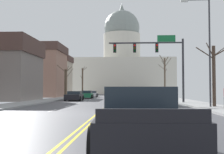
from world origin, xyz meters
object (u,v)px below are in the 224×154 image
Objects in this scene: signal_gantry at (156,54)px; street_lamp_right at (206,42)px; sedan_near_02 at (127,110)px; sedan_oncoming_00 at (74,96)px; sedan_near_01 at (125,103)px; sedan_oncoming_02 at (92,94)px; sedan_near_00 at (163,99)px; pickup_truck_near_03 at (140,121)px; sedan_oncoming_01 at (87,95)px.

street_lamp_right reaches higher than signal_gantry.
sedan_oncoming_00 is (-6.83, 23.65, 0.04)m from sedan_near_02.
sedan_near_01 is (-6.36, -3.08, -4.60)m from street_lamp_right.
sedan_oncoming_00 is 0.95× the size of sedan_oncoming_02.
sedan_near_00 is 14.54m from sedan_oncoming_00.
pickup_truck_near_03 is 30.41m from sedan_oncoming_00.
street_lamp_right is at bearing -47.45° from sedan_oncoming_00.
sedan_oncoming_01 reaches higher than sedan_oncoming_00.
signal_gantry is 1.77× the size of sedan_near_00.
sedan_oncoming_01 is (-12.88, 24.29, -4.59)m from street_lamp_right.
signal_gantry is at bearing 93.82° from sedan_near_00.
sedan_oncoming_01 is (0.19, 10.06, 0.00)m from sedan_oncoming_00.
sedan_oncoming_00 is at bearing 132.55° from street_lamp_right.
sedan_near_02 is at bearing -104.23° from sedan_near_00.
sedan_near_01 is 1.02× the size of sedan_near_02.
sedan_near_01 is 1.03× the size of sedan_oncoming_00.
signal_gantry reaches higher than sedan_oncoming_02.
sedan_near_02 is at bearing -100.47° from signal_gantry.
sedan_near_00 is 31.83m from sedan_oncoming_02.
pickup_truck_near_03 is at bearing -81.62° from sedan_oncoming_02.
sedan_near_01 is at bearing -76.60° from sedan_oncoming_01.
sedan_oncoming_00 reaches higher than sedan_oncoming_02.
street_lamp_right is at bearing 56.51° from sedan_near_02.
pickup_truck_near_03 reaches higher than sedan_near_01.
sedan_oncoming_02 is at bearing 111.13° from street_lamp_right.
sedan_oncoming_00 is at bearing 146.06° from signal_gantry.
sedan_near_01 is at bearing -68.82° from sedan_oncoming_00.
sedan_near_01 is at bearing -107.06° from signal_gantry.
sedan_oncoming_01 is 0.99× the size of sedan_oncoming_02.
sedan_oncoming_02 is (-6.91, 43.42, -0.00)m from sedan_near_02.
street_lamp_right is 17.00m from pickup_truck_near_03.
sedan_oncoming_00 is at bearing 106.12° from sedan_near_02.
sedan_oncoming_02 is at bearing 90.23° from sedan_oncoming_00.
sedan_oncoming_00 is (-9.96, 6.71, -4.66)m from signal_gantry.
street_lamp_right is 2.00× the size of sedan_near_02.
signal_gantry is at bearing -33.94° from sedan_oncoming_00.
sedan_oncoming_01 is (-7.00, 39.60, -0.12)m from pickup_truck_near_03.
sedan_oncoming_02 is (-10.04, 26.48, -4.70)m from signal_gantry.
sedan_near_02 is (0.13, -6.34, -0.03)m from sedan_near_01.
pickup_truck_near_03 reaches higher than sedan_oncoming_01.
street_lamp_right is at bearing -67.60° from signal_gantry.
sedan_oncoming_02 is (-0.08, 19.77, -0.04)m from sedan_oncoming_00.
signal_gantry is at bearing 112.40° from street_lamp_right.
sedan_oncoming_00 is (-13.07, 14.23, -4.59)m from street_lamp_right.
street_lamp_right is at bearing 25.85° from sedan_near_01.
sedan_oncoming_01 is (-9.78, 16.76, -4.65)m from signal_gantry.
sedan_near_02 is at bearing -88.87° from sedan_near_01.
sedan_oncoming_00 is (-7.19, 29.55, -0.12)m from pickup_truck_near_03.
signal_gantry is 1.84× the size of sedan_near_02.
street_lamp_right reaches higher than sedan_oncoming_00.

